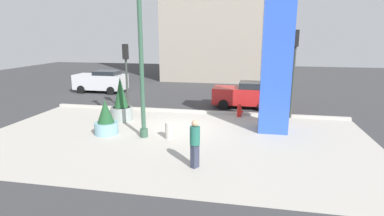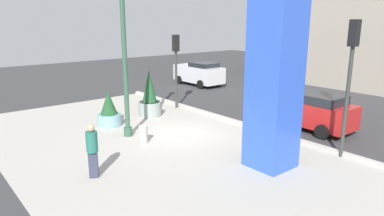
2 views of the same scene
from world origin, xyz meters
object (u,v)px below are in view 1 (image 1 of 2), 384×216
(pedestrian_by_curb, at_px, (195,141))
(lamp_post, at_px, (141,55))
(art_pillar_blue, at_px, (276,68))
(concrete_bollard, at_px, (169,131))
(traffic_light_corner, at_px, (126,66))
(traffic_light_far_side, at_px, (294,60))
(car_curb_east, at_px, (101,81))
(potted_plant_by_pillar, at_px, (106,120))
(potted_plant_curbside, at_px, (121,104))
(fire_hydrant, at_px, (239,111))
(car_curb_west, at_px, (245,95))

(pedestrian_by_curb, bearing_deg, lamp_post, 135.55)
(art_pillar_blue, bearing_deg, concrete_bollard, -155.20)
(traffic_light_corner, distance_m, traffic_light_far_side, 9.81)
(art_pillar_blue, xyz_separation_m, car_curb_east, (-13.32, 8.18, -2.21))
(potted_plant_by_pillar, xyz_separation_m, car_curb_east, (-5.48, 10.30, 0.22))
(traffic_light_far_side, distance_m, pedestrian_by_curb, 9.11)
(potted_plant_by_pillar, xyz_separation_m, potted_plant_curbside, (-0.29, 2.47, 0.24))
(potted_plant_by_pillar, xyz_separation_m, traffic_light_corner, (-0.79, 4.59, 2.10))
(fire_hydrant, height_order, car_curb_east, car_curb_east)
(traffic_light_far_side, bearing_deg, car_curb_east, 159.22)
(art_pillar_blue, xyz_separation_m, car_curb_west, (-1.50, 4.79, -2.27))
(lamp_post, height_order, concrete_bollard, lamp_post)
(potted_plant_by_pillar, relative_size, concrete_bollard, 2.24)
(art_pillar_blue, height_order, car_curb_west, art_pillar_blue)
(art_pillar_blue, relative_size, car_curb_west, 1.57)
(car_curb_east, bearing_deg, fire_hydrant, -26.67)
(concrete_bollard, xyz_separation_m, car_curb_east, (-8.60, 10.36, 0.54))
(lamp_post, height_order, traffic_light_far_side, lamp_post)
(potted_plant_curbside, bearing_deg, traffic_light_corner, 103.27)
(lamp_post, bearing_deg, art_pillar_blue, 20.46)
(concrete_bollard, height_order, pedestrian_by_curb, pedestrian_by_curb)
(art_pillar_blue, height_order, concrete_bollard, art_pillar_blue)
(car_curb_west, relative_size, car_curb_east, 0.95)
(car_curb_east, bearing_deg, car_curb_west, -15.96)
(fire_hydrant, bearing_deg, car_curb_east, 153.33)
(potted_plant_curbside, bearing_deg, car_curb_west, 33.87)
(lamp_post, xyz_separation_m, pedestrian_by_curb, (2.95, -2.90, -2.80))
(fire_hydrant, height_order, traffic_light_corner, traffic_light_corner)
(fire_hydrant, distance_m, car_curb_east, 12.98)
(art_pillar_blue, bearing_deg, car_curb_west, 107.36)
(fire_hydrant, relative_size, pedestrian_by_curb, 0.42)
(lamp_post, bearing_deg, traffic_light_corner, 120.14)
(art_pillar_blue, distance_m, fire_hydrant, 4.02)
(lamp_post, xyz_separation_m, potted_plant_curbside, (-2.21, 2.55, -2.85))
(potted_plant_by_pillar, bearing_deg, pedestrian_by_curb, -31.45)
(fire_hydrant, bearing_deg, traffic_light_corner, 179.11)
(fire_hydrant, distance_m, pedestrian_by_curb, 7.59)
(potted_plant_curbside, bearing_deg, concrete_bollard, -36.42)
(potted_plant_curbside, bearing_deg, lamp_post, -49.07)
(potted_plant_by_pillar, height_order, fire_hydrant, potted_plant_by_pillar)
(traffic_light_far_side, xyz_separation_m, pedestrian_by_curb, (-4.13, -7.79, -2.31))
(potted_plant_by_pillar, distance_m, fire_hydrant, 7.58)
(potted_plant_curbside, distance_m, traffic_light_corner, 2.87)
(potted_plant_curbside, distance_m, car_curb_west, 7.99)
(potted_plant_curbside, bearing_deg, pedestrian_by_curb, -46.53)
(car_curb_east, bearing_deg, concrete_bollard, -50.28)
(potted_plant_curbside, xyz_separation_m, traffic_light_corner, (-0.50, 2.12, 1.86))
(art_pillar_blue, height_order, pedestrian_by_curb, art_pillar_blue)
(lamp_post, bearing_deg, concrete_bollard, 1.39)
(traffic_light_far_side, bearing_deg, concrete_bollard, -140.38)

